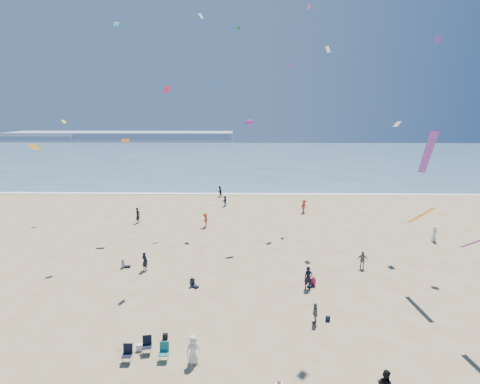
{
  "coord_description": "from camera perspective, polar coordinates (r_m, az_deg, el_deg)",
  "views": [
    {
      "loc": [
        2.47,
        -15.97,
        13.72
      ],
      "look_at": [
        2.0,
        8.0,
        8.47
      ],
      "focal_mm": 28.0,
      "sensor_mm": 36.0,
      "label": 1
    }
  ],
  "objects": [
    {
      "name": "ocean",
      "position": [
        111.84,
        -0.15,
        5.32
      ],
      "size": [
        220.0,
        100.0,
        0.06
      ],
      "primitive_type": "cube",
      "color": "#476B84",
      "rests_on": "ground"
    },
    {
      "name": "headland_near",
      "position": [
        208.36,
        -28.59,
        7.37
      ],
      "size": [
        40.0,
        14.0,
        2.0
      ],
      "primitive_type": "cube",
      "color": "#7A8EA8",
      "rests_on": "ground"
    },
    {
      "name": "kites_aloft",
      "position": [
        30.21,
        13.39,
        12.59
      ],
      "size": [
        42.16,
        36.7,
        30.32
      ],
      "color": "yellow",
      "rests_on": "ground"
    },
    {
      "name": "seated_group",
      "position": [
        26.14,
        -0.52,
        -18.23
      ],
      "size": [
        17.28,
        21.21,
        0.84
      ],
      "color": "white",
      "rests_on": "ground"
    },
    {
      "name": "navy_bag",
      "position": [
        26.89,
        13.24,
        -18.26
      ],
      "size": [
        0.28,
        0.18,
        0.34
      ],
      "primitive_type": "cube",
      "color": "black",
      "rests_on": "ground"
    },
    {
      "name": "surf_line",
      "position": [
        62.54,
        -1.17,
        -0.28
      ],
      "size": [
        220.0,
        1.2,
        0.08
      ],
      "primitive_type": "cube",
      "color": "white",
      "rests_on": "ground"
    },
    {
      "name": "chair_cluster",
      "position": [
        23.43,
        -14.15,
        -22.42
      ],
      "size": [
        2.61,
        1.45,
        1.0
      ],
      "color": "black",
      "rests_on": "ground"
    },
    {
      "name": "headland_far",
      "position": [
        196.56,
        -17.6,
        8.25
      ],
      "size": [
        110.0,
        20.0,
        3.2
      ],
      "primitive_type": "cube",
      "color": "#7A8EA8",
      "rests_on": "ground"
    },
    {
      "name": "black_backpack",
      "position": [
        24.93,
        -11.33,
        -20.78
      ],
      "size": [
        0.3,
        0.22,
        0.38
      ],
      "primitive_type": "cube",
      "color": "black",
      "rests_on": "ground"
    },
    {
      "name": "standing_flyers",
      "position": [
        39.21,
        1.1,
        -6.81
      ],
      "size": [
        36.35,
        44.54,
        1.95
      ],
      "color": "white",
      "rests_on": "ground"
    },
    {
      "name": "white_tote",
      "position": [
        24.31,
        -15.07,
        -21.91
      ],
      "size": [
        0.35,
        0.2,
        0.4
      ],
      "primitive_type": "cube",
      "color": "silver",
      "rests_on": "ground"
    }
  ]
}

